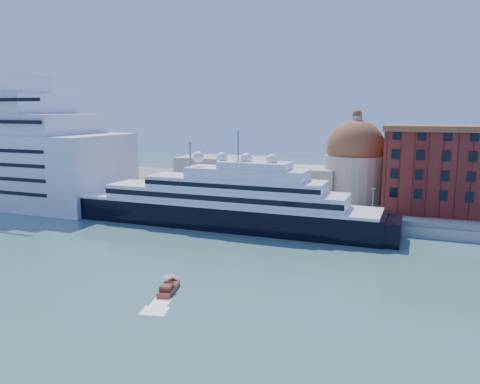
% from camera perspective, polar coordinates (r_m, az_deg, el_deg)
% --- Properties ---
extents(ground, '(400.00, 400.00, 0.00)m').
position_cam_1_polar(ground, '(97.02, -4.25, -7.56)').
color(ground, '#396360').
rests_on(ground, ground).
extents(quay, '(180.00, 10.00, 2.50)m').
position_cam_1_polar(quay, '(127.20, 2.31, -2.74)').
color(quay, gray).
rests_on(quay, ground).
extents(land, '(260.00, 72.00, 2.00)m').
position_cam_1_polar(land, '(165.87, 6.88, 0.08)').
color(land, slate).
rests_on(land, ground).
extents(quay_fence, '(180.00, 0.10, 1.20)m').
position_cam_1_polar(quay_fence, '(122.64, 1.64, -2.33)').
color(quay_fence, slate).
rests_on(quay_fence, quay).
extents(superyacht, '(95.02, 13.17, 28.40)m').
position_cam_1_polar(superyacht, '(120.42, -4.25, -1.71)').
color(superyacht, black).
rests_on(superyacht, ground).
extents(service_barge, '(12.90, 4.91, 2.85)m').
position_cam_1_polar(service_barge, '(141.90, -20.09, -2.20)').
color(service_barge, white).
rests_on(service_barge, ground).
extents(water_taxi, '(3.59, 6.76, 3.06)m').
position_cam_1_polar(water_taxi, '(78.16, -8.73, -11.47)').
color(water_taxi, maroon).
rests_on(water_taxi, ground).
extents(warehouse, '(43.00, 19.00, 23.25)m').
position_cam_1_polar(warehouse, '(136.93, 26.07, 2.48)').
color(warehouse, maroon).
rests_on(warehouse, land).
extents(church, '(66.00, 18.00, 25.50)m').
position_cam_1_polar(church, '(146.30, 7.71, 2.68)').
color(church, beige).
rests_on(church, land).
extents(lamp_posts, '(120.80, 2.40, 18.00)m').
position_cam_1_polar(lamp_posts, '(128.61, -3.27, 1.28)').
color(lamp_posts, slate).
rests_on(lamp_posts, quay).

